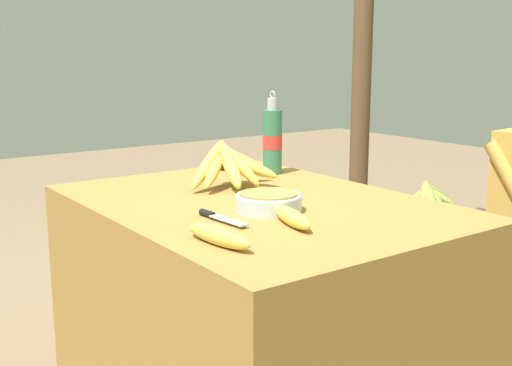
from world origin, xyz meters
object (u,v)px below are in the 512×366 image
support_post_near (362,59)px  water_bottle (272,140)px  banana_bunch_green (430,195)px  loose_banana_side (292,217)px  wooden_bench (485,237)px  banana_bunch_ripe (231,164)px  knife (216,216)px  loose_banana_front (219,236)px  serving_bowl (269,201)px

support_post_near → water_bottle: bearing=-55.7°
banana_bunch_green → support_post_near: size_ratio=0.14×
water_bottle → support_post_near: bearing=124.3°
loose_banana_side → wooden_bench: (-0.44, 1.54, -0.42)m
banana_bunch_ripe → loose_banana_side: size_ratio=1.78×
banana_bunch_green → knife: bearing=-70.3°
loose_banana_side → banana_bunch_ripe: bearing=164.4°
banana_bunch_green → banana_bunch_ripe: bearing=-79.5°
knife → banana_bunch_green: bearing=105.3°
water_bottle → loose_banana_front: bearing=-45.1°
wooden_bench → banana_bunch_green: size_ratio=4.18×
banana_bunch_green → wooden_bench: bearing=0.5°
wooden_bench → banana_bunch_green: bearing=-179.5°
loose_banana_side → banana_bunch_green: bearing=116.6°
banana_bunch_ripe → wooden_bench: (0.07, 1.40, -0.48)m
serving_bowl → loose_banana_side: bearing=-15.8°
water_bottle → support_post_near: size_ratio=0.14×
wooden_bench → serving_bowl: bearing=-79.7°
serving_bowl → support_post_near: (-1.48, 1.84, 0.39)m
banana_bunch_ripe → knife: bearing=-39.1°
wooden_bench → support_post_near: size_ratio=0.59×
serving_bowl → loose_banana_front: serving_bowl is taller
banana_bunch_ripe → loose_banana_front: bearing=-36.1°
serving_bowl → loose_banana_side: (0.17, -0.05, -0.01)m
water_bottle → banana_bunch_green: bearing=96.7°
loose_banana_front → banana_bunch_green: size_ratio=0.71×
banana_bunch_ripe → banana_bunch_green: 1.46m
water_bottle → support_post_near: 1.81m
serving_bowl → banana_bunch_green: 1.63m
knife → water_bottle: bearing=125.7°
serving_bowl → knife: (-0.00, -0.18, -0.02)m
loose_banana_front → banana_bunch_ripe: bearing=143.9°
banana_bunch_ripe → support_post_near: bearing=122.9°
loose_banana_side → wooden_bench: loose_banana_side is taller
banana_bunch_ripe → loose_banana_side: bearing=-15.6°
water_bottle → loose_banana_front: water_bottle is taller
loose_banana_front → wooden_bench: (-0.47, 1.80, -0.42)m
knife → wooden_bench: (-0.27, 1.67, -0.41)m
water_bottle → serving_bowl: bearing=-38.2°
serving_bowl → banana_bunch_green: (-0.60, 1.49, -0.29)m
support_post_near → knife: bearing=-54.0°
serving_bowl → banana_bunch_green: bearing=112.0°
water_bottle → loose_banana_front: size_ratio=1.38×
banana_bunch_ripe → loose_banana_side: banana_bunch_ripe is taller
water_bottle → wooden_bench: (0.20, 1.12, -0.53)m
banana_bunch_ripe → knife: banana_bunch_ripe is taller
water_bottle → loose_banana_side: bearing=-33.2°
loose_banana_front → serving_bowl: bearing=123.7°
serving_bowl → loose_banana_side: size_ratio=0.93×
serving_bowl → water_bottle: water_bottle is taller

